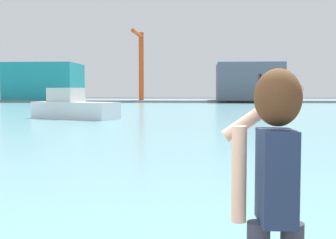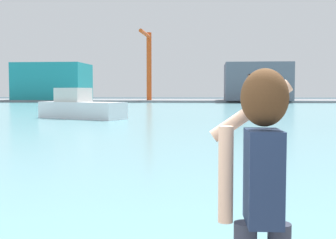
{
  "view_description": "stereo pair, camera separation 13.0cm",
  "coord_description": "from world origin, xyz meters",
  "px_view_note": "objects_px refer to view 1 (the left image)",
  "views": [
    {
      "loc": [
        0.54,
        -2.47,
        2.17
      ],
      "look_at": [
        0.01,
        4.32,
        1.74
      ],
      "focal_mm": 47.05,
      "sensor_mm": 36.0,
      "label": 1
    },
    {
      "loc": [
        0.67,
        -2.45,
        2.17
      ],
      "look_at": [
        0.01,
        4.32,
        1.74
      ],
      "focal_mm": 47.05,
      "sensor_mm": 36.0,
      "label": 2
    }
  ],
  "objects_px": {
    "warehouse_left": "(45,82)",
    "port_crane": "(140,59)",
    "warehouse_right": "(249,82)",
    "person_photographer": "(274,182)",
    "boat_moored": "(73,107)"
  },
  "relations": [
    {
      "from": "person_photographer",
      "to": "port_crane",
      "type": "height_order",
      "value": "port_crane"
    },
    {
      "from": "person_photographer",
      "to": "warehouse_right",
      "type": "xyz_separation_m",
      "value": [
        8.75,
        86.16,
        2.43
      ]
    },
    {
      "from": "warehouse_left",
      "to": "port_crane",
      "type": "distance_m",
      "value": 21.76
    },
    {
      "from": "warehouse_left",
      "to": "warehouse_right",
      "type": "xyz_separation_m",
      "value": [
        42.3,
        -1.69,
        -0.17
      ]
    },
    {
      "from": "port_crane",
      "to": "warehouse_left",
      "type": "bearing_deg",
      "value": 168.74
    },
    {
      "from": "boat_moored",
      "to": "warehouse_left",
      "type": "relative_size",
      "value": 0.54
    },
    {
      "from": "person_photographer",
      "to": "port_crane",
      "type": "xyz_separation_m",
      "value": [
        -12.63,
        83.68,
        6.95
      ]
    },
    {
      "from": "boat_moored",
      "to": "warehouse_right",
      "type": "xyz_separation_m",
      "value": [
        19.46,
        54.45,
        3.16
      ]
    },
    {
      "from": "warehouse_right",
      "to": "port_crane",
      "type": "height_order",
      "value": "port_crane"
    },
    {
      "from": "warehouse_left",
      "to": "port_crane",
      "type": "xyz_separation_m",
      "value": [
        20.91,
        -4.16,
        4.36
      ]
    },
    {
      "from": "boat_moored",
      "to": "warehouse_right",
      "type": "relative_size",
      "value": 0.61
    },
    {
      "from": "warehouse_left",
      "to": "port_crane",
      "type": "relative_size",
      "value": 1.06
    },
    {
      "from": "warehouse_right",
      "to": "port_crane",
      "type": "distance_m",
      "value": 22.0
    },
    {
      "from": "boat_moored",
      "to": "warehouse_right",
      "type": "bearing_deg",
      "value": 96.46
    },
    {
      "from": "person_photographer",
      "to": "warehouse_left",
      "type": "relative_size",
      "value": 0.12
    }
  ]
}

